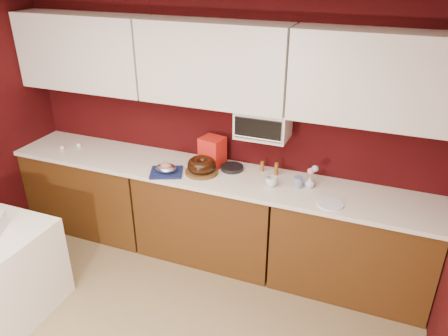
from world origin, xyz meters
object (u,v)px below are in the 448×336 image
object	(u,v)px
bundt_cake	(202,165)
foil_ham_nest	(166,168)
blue_jar	(298,182)
flower_vase	(310,181)
toaster_oven	(263,123)
pandoro_box	(212,152)
coffee_mug	(271,181)

from	to	relation	value
bundt_cake	foil_ham_nest	distance (m)	0.32
blue_jar	flower_vase	size ratio (longest dim) A/B	0.88
flower_vase	foil_ham_nest	bearing A→B (deg)	-169.83
bundt_cake	flower_vase	distance (m)	0.97
toaster_oven	blue_jar	size ratio (longest dim) A/B	4.79
pandoro_box	coffee_mug	world-z (taller)	pandoro_box
foil_ham_nest	flower_vase	world-z (taller)	flower_vase
pandoro_box	blue_jar	xyz separation A→B (m)	(0.84, -0.12, -0.09)
pandoro_box	blue_jar	size ratio (longest dim) A/B	2.95
bundt_cake	coffee_mug	world-z (taller)	bundt_cake
bundt_cake	coffee_mug	size ratio (longest dim) A/B	2.63
bundt_cake	pandoro_box	size ratio (longest dim) A/B	0.93
toaster_oven	bundt_cake	world-z (taller)	toaster_oven
pandoro_box	coffee_mug	distance (m)	0.66
toaster_oven	foil_ham_nest	distance (m)	0.96
foil_ham_nest	pandoro_box	distance (m)	0.45
bundt_cake	blue_jar	world-z (taller)	bundt_cake
foil_ham_nest	blue_jar	distance (m)	1.18
flower_vase	bundt_cake	bearing A→B (deg)	-174.01
toaster_oven	flower_vase	distance (m)	0.64
foil_ham_nest	toaster_oven	bearing A→B (deg)	22.82
foil_ham_nest	coffee_mug	bearing A→B (deg)	7.30
foil_ham_nest	pandoro_box	size ratio (longest dim) A/B	0.68
toaster_oven	foil_ham_nest	bearing A→B (deg)	-157.18
toaster_oven	pandoro_box	xyz separation A→B (m)	(-0.47, -0.02, -0.34)
toaster_oven	foil_ham_nest	size ratio (longest dim) A/B	2.38
bundt_cake	coffee_mug	bearing A→B (deg)	-0.25
foil_ham_nest	pandoro_box	xyz separation A→B (m)	(0.32, 0.31, 0.08)
toaster_oven	pandoro_box	size ratio (longest dim) A/B	1.62
coffee_mug	bundt_cake	bearing A→B (deg)	179.75
toaster_oven	bundt_cake	bearing A→B (deg)	-157.22
foil_ham_nest	blue_jar	bearing A→B (deg)	9.09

